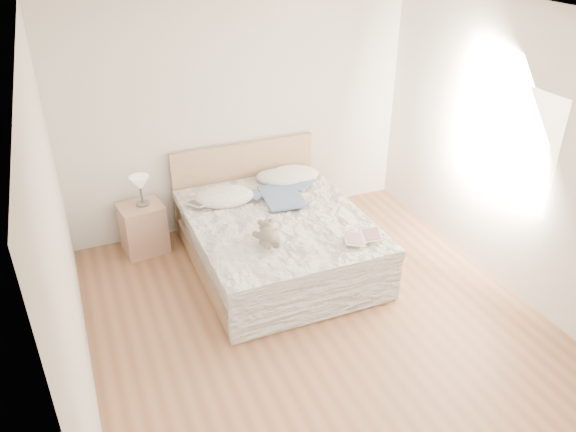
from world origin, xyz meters
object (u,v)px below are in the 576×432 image
object	(u,v)px
bed	(275,237)
nightstand	(143,228)
photo_book	(203,203)
childrens_book	(363,237)
teddy_bear	(268,242)
table_lamp	(140,185)

from	to	relation	value
bed	nightstand	size ratio (longest dim) A/B	3.83
photo_book	childrens_book	bearing A→B (deg)	-82.38
nightstand	childrens_book	size ratio (longest dim) A/B	1.45
bed	childrens_book	bearing A→B (deg)	-54.80
bed	teddy_bear	bearing A→B (deg)	-117.16
bed	table_lamp	distance (m)	1.53
bed	teddy_bear	size ratio (longest dim) A/B	6.74
table_lamp	bed	bearing A→B (deg)	-33.24
table_lamp	photo_book	xyz separation A→B (m)	(0.58, -0.36, -0.17)
photo_book	childrens_book	xyz separation A→B (m)	(1.21, -1.25, 0.00)
bed	photo_book	distance (m)	0.84
bed	table_lamp	xyz separation A→B (m)	(-1.22, 0.80, 0.49)
table_lamp	photo_book	distance (m)	0.70
childrens_book	teddy_bear	bearing A→B (deg)	-175.11
bed	teddy_bear	xyz separation A→B (m)	(-0.29, -0.57, 0.34)
table_lamp	childrens_book	world-z (taller)	table_lamp
photo_book	teddy_bear	distance (m)	1.07
nightstand	table_lamp	xyz separation A→B (m)	(0.03, 0.01, 0.52)
bed	photo_book	size ratio (longest dim) A/B	7.10
photo_book	nightstand	bearing A→B (deg)	114.19
bed	photo_book	world-z (taller)	bed
childrens_book	teddy_bear	xyz separation A→B (m)	(-0.87, 0.24, 0.02)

